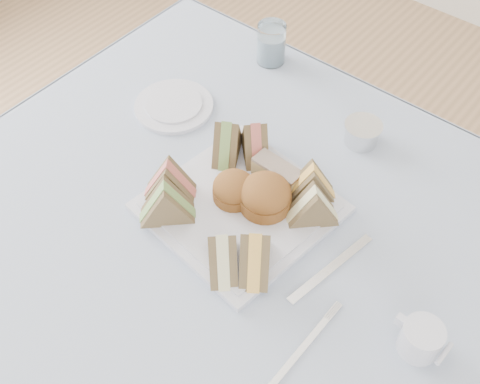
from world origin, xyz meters
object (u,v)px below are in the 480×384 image
Objects in this scene: table at (213,330)px; serving_plate at (240,208)px; creamer_jug at (421,339)px; water_glass at (271,43)px.

serving_plate reaches higher than table.
creamer_jug is (0.37, -0.04, 0.02)m from serving_plate.
water_glass is (-0.19, 0.44, 0.42)m from table.
creamer_jug is at bearing 1.30° from serving_plate.
serving_plate is (0.02, 0.07, 0.38)m from table.
creamer_jug is (0.39, 0.04, 0.40)m from table.
table is at bearing -172.01° from creamer_jug.
water_glass reaches higher than creamer_jug.
table is 0.39m from serving_plate.
serving_plate is 0.43m from water_glass.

